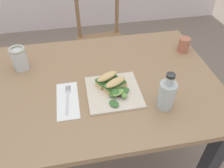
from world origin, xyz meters
name	(u,v)px	position (x,y,z in m)	size (l,w,h in m)	color
ground_plane	(105,158)	(0.00, 0.00, 0.00)	(8.05, 8.05, 0.00)	#7A6B5B
dining_table	(94,99)	(-0.04, 0.00, 0.61)	(1.26, 0.84, 0.74)	#997551
chair_wooden_far	(102,42)	(0.12, 0.84, 0.45)	(0.43, 0.43, 0.87)	#8E6642
plate_lunch	(114,92)	(0.04, -0.09, 0.74)	(0.25, 0.25, 0.01)	beige
sandwich_half_front	(115,84)	(0.05, -0.08, 0.78)	(0.12, 0.10, 0.06)	#DBB270
sandwich_half_back	(107,79)	(0.02, -0.03, 0.78)	(0.12, 0.10, 0.06)	#DBB270
salad_mixed_greens	(118,93)	(0.06, -0.13, 0.77)	(0.12, 0.14, 0.03)	#4C2338
napkin_folded	(68,100)	(-0.17, -0.11, 0.74)	(0.10, 0.24, 0.00)	white
fork_on_napkin	(68,97)	(-0.17, -0.09, 0.75)	(0.03, 0.19, 0.00)	silver
bottle_cold_brew	(166,96)	(0.25, -0.22, 0.80)	(0.07, 0.07, 0.18)	#472819
mason_jar_iced_tea	(20,59)	(-0.40, 0.18, 0.80)	(0.08, 0.08, 0.13)	#995623
cup_extra_side	(184,45)	(0.51, 0.18, 0.78)	(0.07, 0.07, 0.08)	#B2664C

